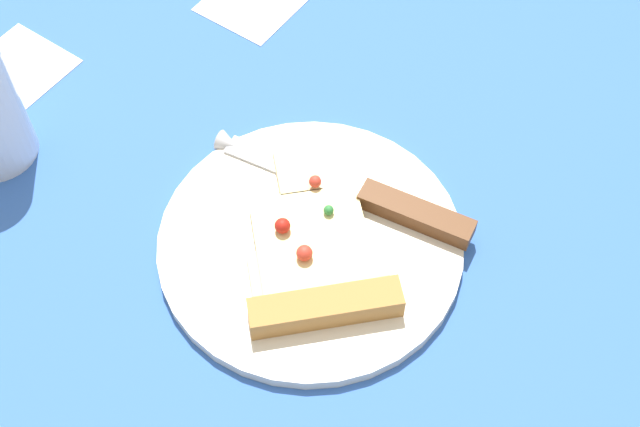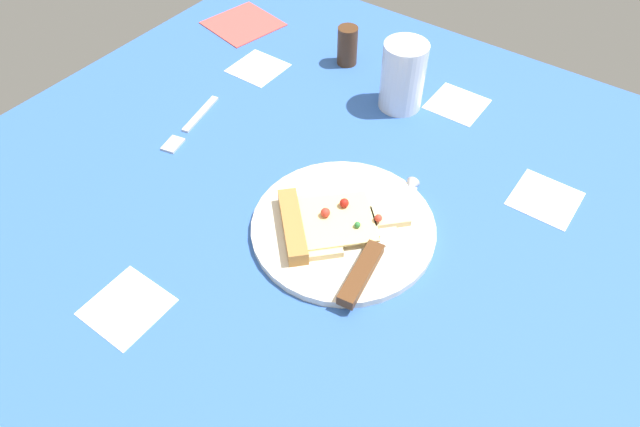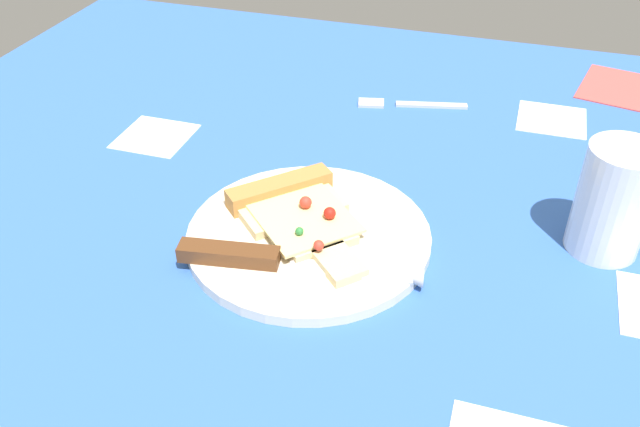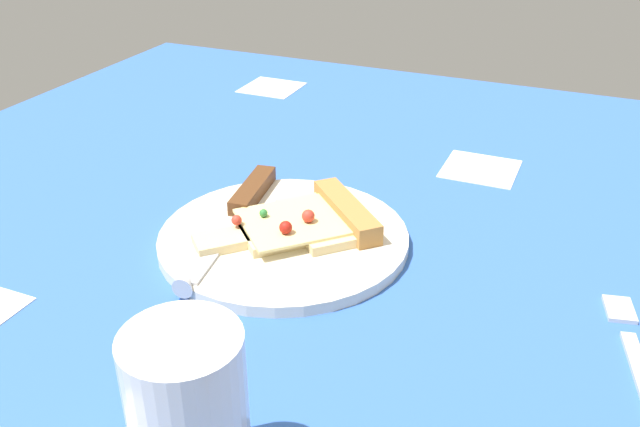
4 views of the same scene
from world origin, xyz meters
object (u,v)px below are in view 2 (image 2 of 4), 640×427
pizza_slice (325,223)px  drinking_glass (403,76)px  plate (343,227)px  pepper_shaker (347,46)px  knife (375,249)px  fork (189,125)px  napkin (243,23)px

pizza_slice → drinking_glass: (-30.99, -6.16, 3.90)cm
plate → pepper_shaker: bearing=-146.9°
knife → fork: bearing=163.7°
pepper_shaker → fork: pepper_shaker is taller
knife → fork: size_ratio=1.57×
pizza_slice → plate: bearing=89.6°
plate → pizza_slice: 2.93cm
napkin → fork: bearing=25.6°
plate → napkin: size_ratio=1.96×
knife → drinking_glass: (-30.68, -14.03, 4.10)cm
pepper_shaker → fork: size_ratio=0.47×
drinking_glass → fork: drinking_glass is taller
plate → pizza_slice: bearing=-45.2°
knife → pepper_shaker: pepper_shaker is taller
knife → fork: (-5.15, -39.30, -1.37)cm
fork → napkin: (-30.27, -14.53, -0.20)cm
pepper_shaker → napkin: (0.72, -25.19, -3.41)cm
plate → napkin: plate is taller
drinking_glass → pizza_slice: bearing=11.2°
drinking_glass → napkin: size_ratio=0.90×
fork → napkin: bearing=-77.2°
plate → pepper_shaker: 41.45cm
plate → napkin: bearing=-125.4°
drinking_glass → fork: size_ratio=0.77×
knife → plate: bearing=157.0°
napkin → pizza_slice: bearing=52.1°
napkin → knife: bearing=56.7°
drinking_glass → napkin: (-4.74, -39.80, -5.66)cm
plate → drinking_glass: size_ratio=2.17×
napkin → plate: bearing=54.6°
knife → napkin: (-35.42, -53.82, -1.57)cm
knife → drinking_glass: 33.98cm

